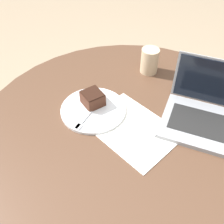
% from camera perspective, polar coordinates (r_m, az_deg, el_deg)
% --- Properties ---
extents(ground_plane, '(12.00, 12.00, 0.00)m').
position_cam_1_polar(ground_plane, '(1.59, 2.83, -21.45)').
color(ground_plane, gray).
extents(dining_table, '(1.18, 1.18, 0.73)m').
position_cam_1_polar(dining_table, '(1.07, 3.97, -8.24)').
color(dining_table, '#4C3323').
rests_on(dining_table, ground_plane).
extents(paper_document, '(0.37, 0.31, 0.00)m').
position_cam_1_polar(paper_document, '(0.96, 4.34, -3.73)').
color(paper_document, white).
rests_on(paper_document, dining_table).
extents(plate, '(0.25, 0.25, 0.01)m').
position_cam_1_polar(plate, '(1.03, -4.08, 0.54)').
color(plate, silver).
rests_on(plate, dining_table).
extents(cake_slice, '(0.10, 0.10, 0.06)m').
position_cam_1_polar(cake_slice, '(1.03, -4.24, 2.99)').
color(cake_slice, '#472619').
rests_on(cake_slice, plate).
extents(fork, '(0.03, 0.17, 0.00)m').
position_cam_1_polar(fork, '(0.99, -5.79, -1.15)').
color(fork, silver).
rests_on(fork, plate).
extents(coffee_glass, '(0.08, 0.08, 0.11)m').
position_cam_1_polar(coffee_glass, '(1.21, 8.18, 10.99)').
color(coffee_glass, '#C6AD89').
rests_on(coffee_glass, dining_table).
extents(laptop, '(0.34, 0.29, 0.22)m').
position_cam_1_polar(laptop, '(1.02, 20.05, -0.56)').
color(laptop, gray).
rests_on(laptop, dining_table).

